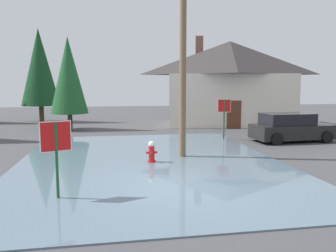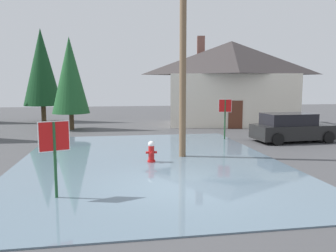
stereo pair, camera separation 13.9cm
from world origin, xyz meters
name	(u,v)px [view 2 (the right image)]	position (x,y,z in m)	size (l,w,h in m)	color
ground_plane	(177,189)	(0.00, 0.00, -0.05)	(80.00, 80.00, 0.10)	#424244
flood_puddle	(149,161)	(-0.50, 3.57, 0.02)	(10.33, 13.88, 0.04)	slate
lane_stop_bar	(157,207)	(-0.83, -1.53, 0.00)	(4.03, 0.30, 0.01)	silver
stop_sign_near	(54,144)	(-3.45, -0.52, 1.52)	(0.77, 0.31, 2.13)	#1E4C28
fire_hydrant	(151,152)	(-0.43, 3.28, 0.43)	(0.44, 0.38, 0.88)	red
utility_pole	(183,40)	(1.01, 4.13, 4.92)	(1.60, 0.28, 9.47)	brown
stop_sign_far	(225,111)	(4.32, 8.29, 1.65)	(0.73, 0.13, 2.30)	#1E4C28
house	(231,82)	(7.15, 15.32, 3.35)	(10.86, 7.38, 6.95)	silver
parked_car	(292,128)	(7.75, 7.11, 0.75)	(4.50, 2.27, 1.56)	black
pine_tree_mid_left	(70,75)	(-4.80, 14.20, 3.75)	(2.55, 2.55, 6.37)	#4C3823
pine_tree_far_center	(42,67)	(-7.73, 19.68, 4.55)	(3.10, 3.10, 7.74)	#4C3823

